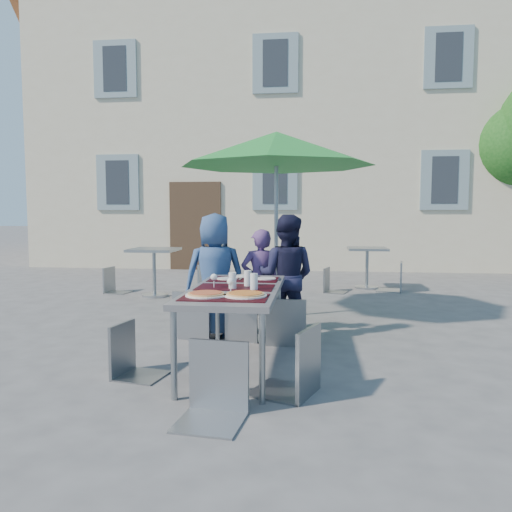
# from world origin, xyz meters

# --- Properties ---
(ground) EXTENTS (90.00, 90.00, 0.00)m
(ground) POSITION_xyz_m (0.00, 0.00, 0.00)
(ground) COLOR #4A4A4D
(ground) RESTS_ON ground
(building) EXTENTS (13.60, 8.20, 11.10)m
(building) POSITION_xyz_m (-0.00, 11.50, 4.85)
(building) COLOR #BCB397
(building) RESTS_ON ground
(dining_table) EXTENTS (0.80, 1.85, 0.76)m
(dining_table) POSITION_xyz_m (0.25, -0.29, 0.70)
(dining_table) COLOR #404045
(dining_table) RESTS_ON ground
(pizza_near_left) EXTENTS (0.34, 0.34, 0.03)m
(pizza_near_left) POSITION_xyz_m (0.09, -0.80, 0.77)
(pizza_near_left) COLOR white
(pizza_near_left) RESTS_ON dining_table
(pizza_near_right) EXTENTS (0.36, 0.36, 0.03)m
(pizza_near_right) POSITION_xyz_m (0.41, -0.77, 0.77)
(pizza_near_right) COLOR white
(pizza_near_right) RESTS_ON dining_table
(glassware) EXTENTS (0.45, 0.46, 0.15)m
(glassware) POSITION_xyz_m (0.31, -0.36, 0.83)
(glassware) COLOR silver
(glassware) RESTS_ON dining_table
(place_settings) EXTENTS (0.65, 0.44, 0.01)m
(place_settings) POSITION_xyz_m (0.27, 0.34, 0.76)
(place_settings) COLOR white
(place_settings) RESTS_ON dining_table
(child_0) EXTENTS (0.80, 0.63, 1.44)m
(child_0) POSITION_xyz_m (-0.16, 0.84, 0.72)
(child_0) COLOR navy
(child_0) RESTS_ON ground
(child_1) EXTENTS (0.53, 0.43, 1.25)m
(child_1) POSITION_xyz_m (0.34, 1.01, 0.62)
(child_1) COLOR #553874
(child_1) RESTS_ON ground
(child_2) EXTENTS (0.75, 0.52, 1.42)m
(child_2) POSITION_xyz_m (0.65, 0.91, 0.71)
(child_2) COLOR #171834
(child_2) RESTS_ON ground
(chair_0) EXTENTS (0.56, 0.57, 1.04)m
(chair_0) POSITION_xyz_m (-0.37, 0.72, 0.62)
(chair_0) COLOR gray
(chair_0) RESTS_ON ground
(chair_1) EXTENTS (0.44, 0.44, 0.85)m
(chair_1) POSITION_xyz_m (0.19, 0.69, 0.49)
(chair_1) COLOR gray
(chair_1) RESTS_ON ground
(chair_2) EXTENTS (0.44, 0.44, 0.98)m
(chair_2) POSITION_xyz_m (0.68, 0.58, 0.58)
(chair_2) COLOR gray
(chair_2) RESTS_ON ground
(chair_3) EXTENTS (0.46, 0.46, 0.89)m
(chair_3) POSITION_xyz_m (-0.62, -0.64, 0.52)
(chair_3) COLOR gray
(chair_3) RESTS_ON ground
(chair_4) EXTENTS (0.60, 0.60, 1.04)m
(chair_4) POSITION_xyz_m (0.84, -0.93, 0.62)
(chair_4) COLOR gray
(chair_4) RESTS_ON ground
(chair_5) EXTENTS (0.49, 0.50, 1.00)m
(chair_5) POSITION_xyz_m (0.28, -1.44, 0.59)
(chair_5) COLOR #8E9399
(chair_5) RESTS_ON ground
(patio_umbrella) EXTENTS (2.65, 2.65, 2.52)m
(patio_umbrella) POSITION_xyz_m (0.45, 2.00, 2.27)
(patio_umbrella) COLOR #B3B6BB
(patio_umbrella) RESTS_ON ground
(cafe_table_0) EXTENTS (0.77, 0.77, 0.83)m
(cafe_table_0) POSITION_xyz_m (-1.75, 3.42, 0.60)
(cafe_table_0) COLOR #B3B6BB
(cafe_table_0) RESTS_ON ground
(bg_chair_l_0) EXTENTS (0.44, 0.44, 0.87)m
(bg_chair_l_0) POSITION_xyz_m (-2.61, 3.74, 0.50)
(bg_chair_l_0) COLOR gray
(bg_chair_l_0) RESTS_ON ground
(bg_chair_r_0) EXTENTS (0.51, 0.50, 1.04)m
(bg_chair_r_0) POSITION_xyz_m (-1.07, 3.69, 0.62)
(bg_chair_r_0) COLOR #93989E
(bg_chair_r_0) RESTS_ON ground
(cafe_table_1) EXTENTS (0.73, 0.73, 0.78)m
(cafe_table_1) POSITION_xyz_m (1.97, 4.76, 0.54)
(cafe_table_1) COLOR #B3B6BB
(cafe_table_1) RESTS_ON ground
(bg_chair_l_1) EXTENTS (0.47, 0.46, 0.84)m
(bg_chair_l_1) POSITION_xyz_m (1.29, 4.26, 0.48)
(bg_chair_l_1) COLOR gray
(bg_chair_l_1) RESTS_ON ground
(bg_chair_r_1) EXTENTS (0.53, 0.52, 1.02)m
(bg_chair_r_1) POSITION_xyz_m (2.45, 4.53, 0.60)
(bg_chair_r_1) COLOR #90959B
(bg_chair_r_1) RESTS_ON ground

